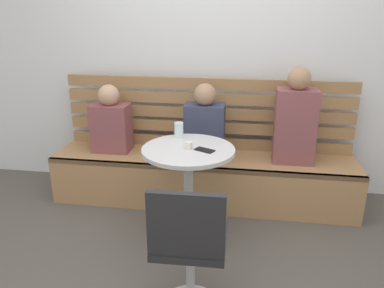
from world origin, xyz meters
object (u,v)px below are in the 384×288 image
object	(u,v)px
cup_glass_tall	(179,130)
person_child_middle	(111,122)
white_chair	(189,248)
person_adult	(295,120)
cafe_table	(188,176)
cup_espresso_small	(189,145)
phone_on_table	(205,150)
booth_bench	(203,179)
person_child_left	(205,126)

from	to	relation	value
cup_glass_tall	person_child_middle	bearing A→B (deg)	150.33
white_chair	person_adult	size ratio (longest dim) A/B	1.04
cafe_table	cup_espresso_small	distance (m)	0.25
person_adult	cup_glass_tall	size ratio (longest dim) A/B	6.78
cafe_table	cup_espresso_small	size ratio (longest dim) A/B	13.21
phone_on_table	booth_bench	bearing A→B (deg)	34.52
cafe_table	cup_espresso_small	xyz separation A→B (m)	(0.00, -0.01, 0.25)
cup_glass_tall	booth_bench	bearing A→B (deg)	68.45
cafe_table	person_adult	size ratio (longest dim) A/B	0.91
white_chair	person_child_left	xyz separation A→B (m)	(-0.09, 1.42, 0.27)
cup_glass_tall	cup_espresso_small	world-z (taller)	cup_glass_tall
person_adult	phone_on_table	distance (m)	0.95
person_child_middle	cup_glass_tall	xyz separation A→B (m)	(0.71, -0.40, 0.09)
booth_bench	cup_glass_tall	distance (m)	0.70
white_chair	person_child_middle	world-z (taller)	person_child_middle
person_child_left	person_child_middle	world-z (taller)	person_child_left
white_chair	cup_espresso_small	distance (m)	0.87
cup_espresso_small	person_adult	bearing A→B (deg)	38.08
cup_glass_tall	phone_on_table	world-z (taller)	cup_glass_tall
person_child_middle	phone_on_table	world-z (taller)	person_child_middle
person_child_middle	cup_glass_tall	distance (m)	0.82
person_child_left	cup_glass_tall	bearing A→B (deg)	-113.28
cafe_table	phone_on_table	world-z (taller)	phone_on_table
person_child_left	cup_espresso_small	size ratio (longest dim) A/B	11.80
booth_bench	person_adult	size ratio (longest dim) A/B	3.32
white_chair	cafe_table	bearing A→B (deg)	99.43
booth_bench	cafe_table	bearing A→B (deg)	-93.20
booth_bench	cup_espresso_small	bearing A→B (deg)	-92.71
white_chair	cup_glass_tall	bearing A→B (deg)	103.31
person_adult	person_child_middle	distance (m)	1.63
person_adult	person_child_left	distance (m)	0.77
cup_espresso_small	phone_on_table	distance (m)	0.12
cafe_table	cup_espresso_small	world-z (taller)	cup_espresso_small
cup_glass_tall	white_chair	bearing A→B (deg)	-76.69
person_child_middle	cup_espresso_small	distance (m)	1.05
booth_bench	person_child_left	bearing A→B (deg)	-6.38
person_adult	cup_espresso_small	size ratio (longest dim) A/B	14.53
person_child_left	person_child_middle	xyz separation A→B (m)	(-0.87, 0.03, -0.02)
white_chair	cup_glass_tall	xyz separation A→B (m)	(-0.25, 1.05, 0.34)
booth_bench	cup_glass_tall	size ratio (longest dim) A/B	22.50
booth_bench	person_child_middle	distance (m)	0.99
person_child_middle	cup_glass_tall	bearing A→B (deg)	-29.67
cup_glass_tall	phone_on_table	distance (m)	0.36
cafe_table	person_child_left	distance (m)	0.64
phone_on_table	cup_glass_tall	bearing A→B (deg)	68.35
cafe_table	person_adult	distance (m)	1.06
cup_espresso_small	white_chair	bearing A→B (deg)	-80.75
person_child_left	cup_glass_tall	xyz separation A→B (m)	(-0.16, -0.37, 0.07)
cafe_table	person_adult	bearing A→B (deg)	37.41
booth_bench	person_child_left	xyz separation A→B (m)	(0.01, -0.00, 0.51)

